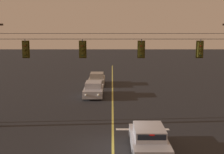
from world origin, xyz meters
TOP-DOWN VIEW (x-y plane):
  - ground_plane at (0.00, 0.00)m, footprint 180.00×180.00m
  - lane_centre_stripe at (0.00, 9.77)m, footprint 0.14×60.00m
  - stop_bar_paint at (1.90, 3.17)m, footprint 3.40×0.36m
  - signal_span_assembly at (-0.00, 3.77)m, footprint 17.37×0.32m
  - traffic_light_leftmost at (-5.55, 3.75)m, footprint 0.48×0.41m
  - traffic_light_left_inner at (-1.92, 3.75)m, footprint 0.48×0.41m
  - traffic_light_centre at (1.82, 3.75)m, footprint 0.48×0.41m
  - traffic_light_right_inner at (5.55, 3.75)m, footprint 0.48×0.41m
  - car_waiting_near_lane at (1.85, -0.54)m, footprint 1.80×4.33m
  - car_oncoming_lead at (-1.82, 13.32)m, footprint 1.80×4.42m
  - car_oncoming_trailing at (-1.82, 19.76)m, footprint 1.80×4.42m

SIDE VIEW (x-z plane):
  - ground_plane at x=0.00m, z-range 0.00..0.00m
  - lane_centre_stripe at x=0.00m, z-range 0.00..0.01m
  - stop_bar_paint at x=1.90m, z-range 0.00..0.01m
  - car_oncoming_lead at x=-1.82m, z-range -0.05..1.34m
  - car_oncoming_trailing at x=-1.82m, z-range -0.05..1.34m
  - car_waiting_near_lane at x=1.85m, z-range -0.05..1.34m
  - signal_span_assembly at x=0.00m, z-range 0.15..7.26m
  - traffic_light_leftmost at x=-5.55m, z-range 4.45..5.67m
  - traffic_light_left_inner at x=-1.92m, z-range 4.45..5.67m
  - traffic_light_centre at x=1.82m, z-range 4.45..5.67m
  - traffic_light_right_inner at x=5.55m, z-range 4.45..5.67m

